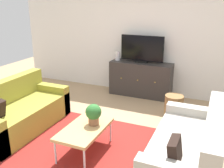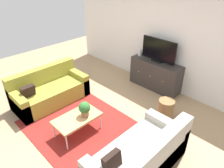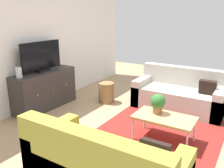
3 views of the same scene
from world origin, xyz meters
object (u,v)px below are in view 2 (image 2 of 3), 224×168
object	(u,v)px
coffee_table	(77,118)
potted_plant	(85,108)
couch_left_side	(49,91)
tv_console	(155,75)
glass_vase	(140,52)
couch_right_side	(142,159)
flat_screen_tv	(159,50)
wicker_basket	(166,109)

from	to	relation	value
coffee_table	potted_plant	size ratio (longest dim) A/B	2.90
couch_left_side	tv_console	xyz separation A→B (m)	(1.44, 2.37, 0.10)
couch_left_side	glass_vase	world-z (taller)	glass_vase
couch_right_side	coffee_table	world-z (taller)	couch_right_side
tv_console	flat_screen_tv	distance (m)	0.68
tv_console	flat_screen_tv	world-z (taller)	flat_screen_tv
flat_screen_tv	glass_vase	distance (m)	0.61
flat_screen_tv	glass_vase	bearing A→B (deg)	-178.01
flat_screen_tv	wicker_basket	distance (m)	1.56
tv_console	wicker_basket	size ratio (longest dim) A/B	3.17
couch_left_side	glass_vase	xyz separation A→B (m)	(0.87, 2.37, 0.59)
coffee_table	couch_left_side	bearing A→B (deg)	172.35
couch_left_side	flat_screen_tv	distance (m)	2.90
coffee_table	glass_vase	size ratio (longest dim) A/B	4.66
potted_plant	wicker_basket	distance (m)	1.79
couch_right_side	potted_plant	xyz separation A→B (m)	(-1.37, -0.05, 0.29)
potted_plant	glass_vase	bearing A→B (deg)	104.45
couch_right_side	wicker_basket	size ratio (longest dim) A/B	3.98
glass_vase	wicker_basket	bearing A→B (deg)	-30.97
couch_right_side	tv_console	size ratio (longest dim) A/B	1.26
coffee_table	potted_plant	bearing A→B (deg)	63.21
couch_right_side	flat_screen_tv	distance (m)	2.90
couch_right_side	coffee_table	bearing A→B (deg)	-172.51
glass_vase	tv_console	bearing A→B (deg)	-0.00
couch_left_side	coffee_table	world-z (taller)	couch_left_side
couch_right_side	flat_screen_tv	world-z (taller)	flat_screen_tv
flat_screen_tv	potted_plant	bearing A→B (deg)	-88.83
coffee_table	couch_right_side	bearing A→B (deg)	7.49
coffee_table	glass_vase	bearing A→B (deg)	102.14
couch_left_side	glass_vase	size ratio (longest dim) A/B	9.01
coffee_table	glass_vase	distance (m)	2.67
potted_plant	glass_vase	size ratio (longest dim) A/B	1.61
coffee_table	tv_console	distance (m)	2.56
couch_left_side	potted_plant	size ratio (longest dim) A/B	5.60
couch_right_side	wicker_basket	xyz separation A→B (m)	(-0.50, 1.47, -0.06)
couch_right_side	coffee_table	xyz separation A→B (m)	(-1.45, -0.19, 0.08)
coffee_table	flat_screen_tv	size ratio (longest dim) A/B	0.94
couch_right_side	potted_plant	distance (m)	1.41
couch_right_side	potted_plant	size ratio (longest dim) A/B	5.60
couch_right_side	tv_console	bearing A→B (deg)	120.97
coffee_table	wicker_basket	distance (m)	1.92
couch_left_side	potted_plant	world-z (taller)	couch_left_side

